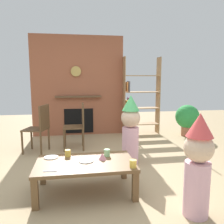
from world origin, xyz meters
TOP-DOWN VIEW (x-y plane):
  - ground_plane at (0.00, 0.00)m, footprint 12.00×12.00m
  - brick_fireplace_feature at (-0.33, 2.60)m, footprint 2.20×0.28m
  - bookshelf at (1.14, 2.40)m, footprint 0.90×0.28m
  - coffee_table at (-0.31, -0.42)m, footprint 1.19×0.71m
  - paper_cup_near_left at (-0.53, -0.19)m, footprint 0.07×0.07m
  - paper_cup_near_right at (0.22, -0.68)m, footprint 0.08×0.08m
  - paper_cup_center at (-0.02, -0.26)m, footprint 0.08×0.08m
  - paper_plate_front at (-0.30, -0.41)m, footprint 0.18×0.18m
  - paper_plate_rear at (-0.74, -0.20)m, footprint 0.18×0.18m
  - birthday_cake_slice at (-0.10, -0.38)m, footprint 0.10×0.10m
  - table_fork at (-0.71, -0.65)m, footprint 0.15×0.03m
  - child_with_cone_hat at (0.77, -1.09)m, footprint 0.29×0.29m
  - child_in_pink at (0.46, 0.44)m, footprint 0.31×0.31m
  - dining_chair_left at (-1.08, 1.26)m, footprint 0.50×0.50m
  - dining_chair_middle at (-0.36, 1.38)m, footprint 0.40×0.40m
  - potted_plant_tall at (2.25, 1.99)m, footprint 0.57×0.57m

SIDE VIEW (x-z plane):
  - ground_plane at x=0.00m, z-range 0.00..0.00m
  - coffee_table at x=-0.31m, z-range 0.14..0.52m
  - table_fork at x=-0.71m, z-range 0.38..0.39m
  - paper_plate_front at x=-0.30m, z-range 0.38..0.40m
  - paper_plate_rear at x=-0.74m, z-range 0.38..0.40m
  - birthday_cake_slice at x=-0.10m, z-range 0.38..0.47m
  - paper_cup_near_right at x=0.22m, z-range 0.38..0.47m
  - paper_cup_near_left at x=-0.53m, z-range 0.38..0.47m
  - paper_cup_center at x=-0.02m, z-range 0.38..0.48m
  - potted_plant_tall at x=2.25m, z-range 0.07..0.82m
  - dining_chair_left at x=-1.08m, z-range 0.06..0.96m
  - dining_chair_middle at x=-0.36m, z-range 0.06..0.96m
  - child_with_cone_hat at x=0.77m, z-range 0.03..1.09m
  - child_in_pink at x=0.46m, z-range 0.03..1.16m
  - bookshelf at x=1.14m, z-range -0.08..1.82m
  - brick_fireplace_feature at x=-0.33m, z-range -0.01..2.39m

